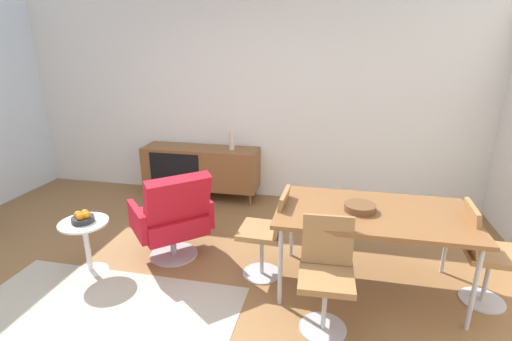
{
  "coord_description": "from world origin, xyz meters",
  "views": [
    {
      "loc": [
        1.23,
        -2.45,
        2.06
      ],
      "look_at": [
        0.54,
        0.76,
        0.97
      ],
      "focal_mm": 26.61,
      "sensor_mm": 36.0,
      "label": 1
    }
  ],
  "objects_px": {
    "dining_chair_near_window": "(268,230)",
    "dining_chair_far_end": "(484,251)",
    "fruit_bowl": "(83,218)",
    "sideboard": "(201,167)",
    "dining_table": "(373,216)",
    "dining_chair_front_left": "(326,271)",
    "wooden_bowl_on_table": "(360,207)",
    "lounge_chair_red": "(173,216)",
    "vase_cobalt": "(232,140)",
    "side_table_round": "(86,241)"
  },
  "relations": [
    {
      "from": "dining_chair_near_window",
      "to": "lounge_chair_red",
      "type": "height_order",
      "value": "lounge_chair_red"
    },
    {
      "from": "fruit_bowl",
      "to": "sideboard",
      "type": "bearing_deg",
      "value": 78.85
    },
    {
      "from": "lounge_chair_red",
      "to": "dining_table",
      "type": "bearing_deg",
      "value": -2.86
    },
    {
      "from": "dining_chair_far_end",
      "to": "side_table_round",
      "type": "height_order",
      "value": "dining_chair_far_end"
    },
    {
      "from": "fruit_bowl",
      "to": "dining_chair_near_window",
      "type": "bearing_deg",
      "value": 10.19
    },
    {
      "from": "vase_cobalt",
      "to": "side_table_round",
      "type": "xyz_separation_m",
      "value": [
        -0.85,
        -2.01,
        -0.52
      ]
    },
    {
      "from": "vase_cobalt",
      "to": "wooden_bowl_on_table",
      "type": "bearing_deg",
      "value": -47.44
    },
    {
      "from": "sideboard",
      "to": "dining_chair_far_end",
      "type": "height_order",
      "value": "dining_chair_far_end"
    },
    {
      "from": "sideboard",
      "to": "dining_table",
      "type": "relative_size",
      "value": 1.0
    },
    {
      "from": "dining_chair_front_left",
      "to": "lounge_chair_red",
      "type": "bearing_deg",
      "value": 156.55
    },
    {
      "from": "dining_chair_far_end",
      "to": "dining_chair_front_left",
      "type": "bearing_deg",
      "value": -155.66
    },
    {
      "from": "sideboard",
      "to": "dining_chair_far_end",
      "type": "bearing_deg",
      "value": -29.25
    },
    {
      "from": "dining_chair_far_end",
      "to": "side_table_round",
      "type": "distance_m",
      "value": 3.46
    },
    {
      "from": "dining_table",
      "to": "side_table_round",
      "type": "xyz_separation_m",
      "value": [
        -2.56,
        -0.3,
        -0.38
      ]
    },
    {
      "from": "dining_chair_near_window",
      "to": "fruit_bowl",
      "type": "xyz_separation_m",
      "value": [
        -1.67,
        -0.3,
        0.09
      ]
    },
    {
      "from": "vase_cobalt",
      "to": "lounge_chair_red",
      "type": "distance_m",
      "value": 1.67
    },
    {
      "from": "sideboard",
      "to": "dining_table",
      "type": "bearing_deg",
      "value": -38.38
    },
    {
      "from": "dining_chair_near_window",
      "to": "dining_chair_far_end",
      "type": "bearing_deg",
      "value": 0.17
    },
    {
      "from": "wooden_bowl_on_table",
      "to": "lounge_chair_red",
      "type": "bearing_deg",
      "value": 176.29
    },
    {
      "from": "dining_chair_near_window",
      "to": "dining_table",
      "type": "bearing_deg",
      "value": 0.15
    },
    {
      "from": "dining_chair_far_end",
      "to": "fruit_bowl",
      "type": "relative_size",
      "value": 4.28
    },
    {
      "from": "sideboard",
      "to": "vase_cobalt",
      "type": "height_order",
      "value": "vase_cobalt"
    },
    {
      "from": "wooden_bowl_on_table",
      "to": "side_table_round",
      "type": "relative_size",
      "value": 0.5
    },
    {
      "from": "side_table_round",
      "to": "sideboard",
      "type": "bearing_deg",
      "value": 78.83
    },
    {
      "from": "vase_cobalt",
      "to": "dining_chair_far_end",
      "type": "bearing_deg",
      "value": -33.39
    },
    {
      "from": "sideboard",
      "to": "side_table_round",
      "type": "relative_size",
      "value": 3.08
    },
    {
      "from": "dining_table",
      "to": "lounge_chair_red",
      "type": "bearing_deg",
      "value": 177.14
    },
    {
      "from": "sideboard",
      "to": "dining_chair_near_window",
      "type": "bearing_deg",
      "value": -53.43
    },
    {
      "from": "sideboard",
      "to": "fruit_bowl",
      "type": "bearing_deg",
      "value": -101.15
    },
    {
      "from": "dining_table",
      "to": "wooden_bowl_on_table",
      "type": "relative_size",
      "value": 6.15
    },
    {
      "from": "dining_chair_front_left",
      "to": "lounge_chair_red",
      "type": "xyz_separation_m",
      "value": [
        -1.5,
        0.65,
        -0.0
      ]
    },
    {
      "from": "fruit_bowl",
      "to": "dining_chair_front_left",
      "type": "bearing_deg",
      "value": -6.65
    },
    {
      "from": "wooden_bowl_on_table",
      "to": "lounge_chair_red",
      "type": "xyz_separation_m",
      "value": [
        -1.74,
        0.11,
        -0.3
      ]
    },
    {
      "from": "sideboard",
      "to": "wooden_bowl_on_table",
      "type": "xyz_separation_m",
      "value": [
        2.05,
        -1.73,
        0.33
      ]
    },
    {
      "from": "dining_chair_front_left",
      "to": "lounge_chair_red",
      "type": "distance_m",
      "value": 1.64
    },
    {
      "from": "dining_table",
      "to": "dining_chair_far_end",
      "type": "xyz_separation_m",
      "value": [
        0.89,
        0.0,
        -0.23
      ]
    },
    {
      "from": "wooden_bowl_on_table",
      "to": "lounge_chair_red",
      "type": "distance_m",
      "value": 1.77
    },
    {
      "from": "sideboard",
      "to": "wooden_bowl_on_table",
      "type": "distance_m",
      "value": 2.7
    },
    {
      "from": "vase_cobalt",
      "to": "side_table_round",
      "type": "height_order",
      "value": "vase_cobalt"
    },
    {
      "from": "side_table_round",
      "to": "fruit_bowl",
      "type": "relative_size",
      "value": 2.6
    },
    {
      "from": "wooden_bowl_on_table",
      "to": "dining_chair_near_window",
      "type": "height_order",
      "value": "dining_chair_near_window"
    },
    {
      "from": "sideboard",
      "to": "vase_cobalt",
      "type": "bearing_deg",
      "value": 0.24
    },
    {
      "from": "dining_chair_near_window",
      "to": "side_table_round",
      "type": "distance_m",
      "value": 1.7
    },
    {
      "from": "dining_chair_front_left",
      "to": "dining_chair_near_window",
      "type": "bearing_deg",
      "value": 133.93
    },
    {
      "from": "dining_table",
      "to": "vase_cobalt",
      "type": "bearing_deg",
      "value": 134.87
    },
    {
      "from": "dining_chair_front_left",
      "to": "dining_chair_near_window",
      "type": "xyz_separation_m",
      "value": [
        -0.54,
        0.56,
        0.0
      ]
    },
    {
      "from": "vase_cobalt",
      "to": "dining_chair_near_window",
      "type": "bearing_deg",
      "value": -64.56
    },
    {
      "from": "sideboard",
      "to": "dining_chair_near_window",
      "type": "distance_m",
      "value": 2.13
    },
    {
      "from": "wooden_bowl_on_table",
      "to": "side_table_round",
      "type": "distance_m",
      "value": 2.5
    },
    {
      "from": "vase_cobalt",
      "to": "dining_chair_front_left",
      "type": "relative_size",
      "value": 0.29
    }
  ]
}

